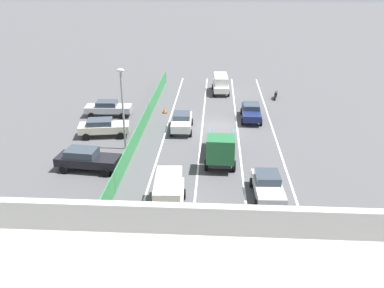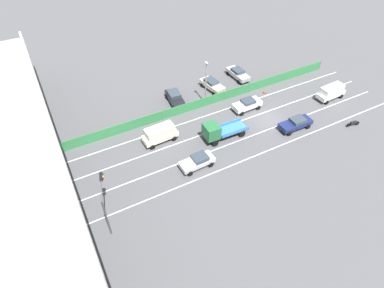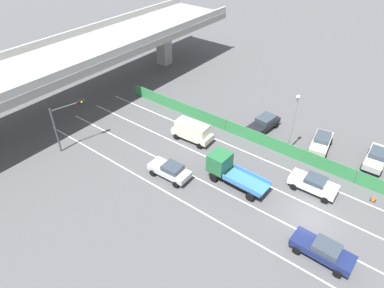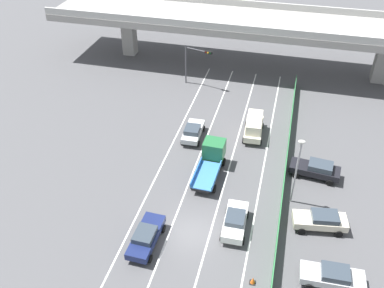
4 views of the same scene
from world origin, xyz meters
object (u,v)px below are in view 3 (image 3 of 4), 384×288
car_sedan_white (314,184)px  traffic_light (66,117)px  street_lamp (294,118)px  car_sedan_silver (170,170)px  parked_wagon_silver (377,157)px  parked_sedan_cream (321,142)px  car_sedan_navy (323,250)px  traffic_cone (374,198)px  parked_sedan_dark (264,123)px  car_van_cream (192,131)px  flatbed_truck_blue (228,169)px

car_sedan_white → traffic_light: traffic_light is taller
traffic_light → street_lamp: bearing=-54.3°
car_sedan_silver → parked_wagon_silver: size_ratio=0.93×
car_sedan_white → parked_sedan_cream: size_ratio=0.95×
car_sedan_silver → car_sedan_navy: bearing=-90.0°
car_sedan_silver → traffic_cone: car_sedan_silver is taller
car_sedan_silver → parked_sedan_dark: (12.90, -3.22, 0.06)m
car_sedan_silver → car_van_cream: size_ratio=0.91×
car_sedan_silver → car_sedan_white: (6.56, -11.71, 0.04)m
parked_sedan_cream → flatbed_truck_blue: bearing=152.9°
car_sedan_navy → parked_sedan_cream: parked_sedan_cream is taller
car_sedan_white → street_lamp: size_ratio=0.65×
car_sedan_silver → traffic_cone: size_ratio=7.13×
car_sedan_white → flatbed_truck_blue: (-3.51, 7.14, 0.45)m
flatbed_truck_blue → parked_wagon_silver: size_ratio=1.31×
car_sedan_silver → flatbed_truck_blue: 5.52m
car_van_cream → parked_sedan_dark: (6.66, -5.34, -0.33)m
car_sedan_silver → car_sedan_navy: size_ratio=0.91×
car_sedan_white → parked_wagon_silver: 8.47m
car_sedan_white → parked_wagon_silver: size_ratio=0.94×
parked_wagon_silver → parked_sedan_dark: (-1.36, 12.02, 0.04)m
car_sedan_white → car_sedan_navy: bearing=-152.9°
parked_sedan_cream → parked_sedan_dark: 6.65m
car_sedan_white → parked_sedan_cream: (6.82, 1.86, -0.00)m
flatbed_truck_blue → traffic_cone: flatbed_truck_blue is taller
traffic_light → car_sedan_navy: bearing=-84.2°
car_sedan_silver → car_sedan_navy: 15.06m
traffic_cone → car_sedan_white: bearing=114.0°
car_sedan_white → parked_wagon_silver: (7.70, -3.53, -0.02)m
flatbed_truck_blue → parked_sedan_dark: (9.86, 1.36, -0.43)m
car_sedan_white → parked_sedan_cream: bearing=15.3°
parked_wagon_silver → parked_sedan_cream: parked_sedan_cream is taller
parked_sedan_cream → street_lamp: 4.84m
car_sedan_silver → parked_sedan_cream: bearing=-36.4°
parked_wagon_silver → parked_sedan_dark: size_ratio=0.96×
car_van_cream → car_sedan_silver: bearing=-161.2°
street_lamp → traffic_light: bearing=125.7°
car_sedan_silver → parked_sedan_dark: bearing=-14.0°
car_sedan_white → car_van_cream: car_van_cream is taller
car_sedan_silver → parked_sedan_dark: size_ratio=0.89×
flatbed_truck_blue → parked_wagon_silver: flatbed_truck_blue is taller
traffic_light → flatbed_truck_blue: bearing=-70.5°
street_lamp → flatbed_truck_blue: bearing=161.2°
car_sedan_white → flatbed_truck_blue: 7.97m
parked_wagon_silver → parked_sedan_cream: (-0.88, 5.39, 0.02)m
car_sedan_silver → parked_sedan_cream: 16.61m
traffic_cone → parked_sedan_cream: bearing=55.3°
street_lamp → parked_sedan_dark: bearing=63.3°
flatbed_truck_blue → traffic_light: traffic_light is taller
car_sedan_silver → street_lamp: size_ratio=0.64×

